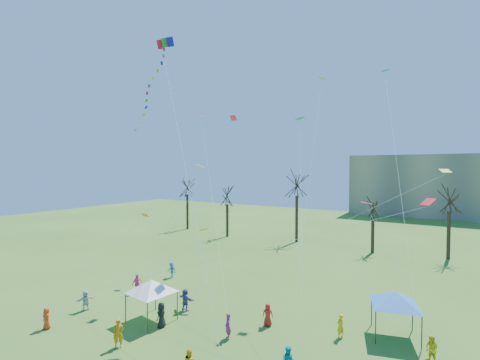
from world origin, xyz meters
The scene contains 6 objects.
bare_tree_row centered at (-0.08, 36.55, 7.13)m, with size 67.85×8.24×11.55m.
big_box_kite centered at (-6.73, 5.46, 17.57)m, with size 6.75×5.01×23.86m.
canopy_tent_white centered at (-6.86, 5.30, 2.70)m, with size 4.20×4.20×3.18m.
canopy_tent_blue centered at (9.49, 12.19, 2.71)m, with size 4.13×4.13×3.20m.
festival_crowd centered at (-1.09, 5.46, 0.86)m, with size 26.81×14.21×1.85m.
small_kites_aloft centered at (0.66, 11.46, 12.39)m, with size 26.37×18.25×31.95m.
Camera 1 is at (12.00, -12.91, 11.73)m, focal length 25.00 mm.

